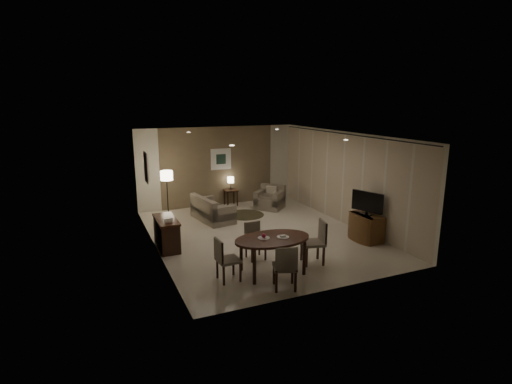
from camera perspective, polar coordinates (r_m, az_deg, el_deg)
name	(u,v)px	position (r m, az deg, el deg)	size (l,w,h in m)	color
room_shell	(253,183)	(10.94, -0.42, 1.24)	(5.50, 7.00, 2.70)	beige
taupe_accent	(218,166)	(13.78, -5.44, 3.67)	(3.96, 0.03, 2.70)	brown
curtain_wall	(343,179)	(11.90, 12.33, 1.76)	(0.08, 6.70, 2.58)	beige
curtain_rod	(345,134)	(11.72, 12.64, 8.10)	(0.03, 0.03, 6.80)	black
art_back_frame	(221,159)	(13.75, -5.03, 4.71)	(0.72, 0.03, 0.72)	silver
art_back_canvas	(221,159)	(13.74, -5.01, 4.70)	(0.34, 0.01, 0.34)	#1D3428
art_left_frame	(146,168)	(10.89, -15.43, 3.39)	(0.03, 0.60, 0.80)	silver
art_left_canvas	(147,167)	(10.90, -15.35, 3.40)	(0.01, 0.46, 0.64)	gray
downlight_nl	(232,145)	(8.19, -3.46, 6.66)	(0.10, 0.10, 0.01)	white
downlight_nr	(346,140)	(9.51, 12.73, 7.27)	(0.10, 0.10, 0.01)	white
downlight_fl	(189,132)	(11.63, -9.61, 8.42)	(0.10, 0.10, 0.01)	white
downlight_fr	(277,129)	(12.59, 2.99, 8.93)	(0.10, 0.10, 0.01)	white
console_desk	(167,233)	(10.13, -12.64, -5.79)	(0.48, 1.20, 0.75)	#4C2318
telephone	(168,220)	(9.72, -12.43, -3.95)	(0.20, 0.14, 0.09)	white
tv_cabinet	(366,227)	(10.82, 15.48, -4.86)	(0.48, 0.90, 0.70)	brown
flat_tv	(367,202)	(10.63, 15.61, -1.44)	(0.06, 0.88, 0.60)	black
dining_table	(272,255)	(8.54, 2.35, -9.03)	(1.65, 1.03, 0.77)	#4C2318
chair_near	(285,266)	(7.86, 4.13, -10.53)	(0.44, 0.44, 0.91)	gray
chair_far	(256,241)	(9.22, -0.04, -7.08)	(0.41, 0.41, 0.84)	gray
chair_left	(228,259)	(8.19, -3.95, -9.59)	(0.43, 0.43, 0.90)	gray
chair_right	(313,242)	(9.06, 8.10, -7.13)	(0.47, 0.47, 0.98)	gray
plate_a	(264,238)	(8.37, 1.11, -6.60)	(0.26, 0.26, 0.02)	white
plate_b	(283,237)	(8.45, 3.88, -6.43)	(0.26, 0.26, 0.02)	white
fruit_apple	(264,236)	(8.35, 1.11, -6.25)	(0.09, 0.09, 0.09)	#BD1545
napkin	(283,236)	(8.44, 3.88, -6.28)	(0.12, 0.08, 0.03)	white
round_rug	(245,215)	(12.75, -1.61, -3.26)	(1.22, 1.22, 0.01)	#413B24
sofa	(213,208)	(12.20, -6.21, -2.33)	(0.78, 1.57, 0.74)	gray
armchair	(270,197)	(13.41, 1.95, -0.78)	(0.86, 0.81, 0.76)	gray
side_table	(231,197)	(13.85, -3.61, -0.79)	(0.43, 0.43, 0.55)	black
table_lamp	(231,183)	(13.73, -3.65, 1.35)	(0.22, 0.22, 0.50)	#FFEAC1
floor_lamp	(168,194)	(12.59, -12.53, -0.34)	(0.37, 0.37, 1.47)	#FFE5B7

